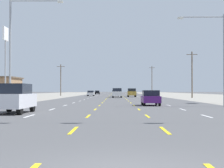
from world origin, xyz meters
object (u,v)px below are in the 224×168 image
at_px(suv_center_turn_mid, 117,93).
at_px(pole_sign_left_row_1, 6,45).
at_px(hatchback_center_turn_far, 115,93).
at_px(sedan_far_left_farther, 91,93).
at_px(hatchback_inner_right_near, 151,98).
at_px(streetlight_left_row_0, 16,43).
at_px(suv_inner_right_midfar, 132,93).
at_px(suv_far_left_nearest, 14,98).
at_px(sedan_far_left_farthest, 97,92).
at_px(streetlight_right_row_0, 219,52).

relative_size(suv_center_turn_mid, pole_sign_left_row_1, 0.46).
relative_size(hatchback_center_turn_far, sedan_far_left_farther, 0.87).
xyz_separation_m(hatchback_center_turn_far, sedan_far_left_farther, (-6.73, 8.75, -0.03)).
xyz_separation_m(hatchback_inner_right_near, streetlight_left_row_0, (-13.02, -2.38, 5.28)).
xyz_separation_m(suv_center_turn_mid, hatchback_center_turn_far, (-0.33, 13.99, -0.24)).
height_order(suv_inner_right_midfar, sedan_far_left_farther, suv_inner_right_midfar).
relative_size(suv_inner_right_midfar, pole_sign_left_row_1, 0.46).
distance_m(hatchback_inner_right_near, pole_sign_left_row_1, 26.13).
relative_size(suv_far_left_nearest, suv_inner_right_midfar, 1.00).
bearing_deg(sedan_far_left_farther, pole_sign_left_row_1, -101.63).
bearing_deg(hatchback_center_turn_far, sedan_far_left_farther, 127.55).
bearing_deg(suv_far_left_nearest, sedan_far_left_farther, 89.93).
height_order(suv_center_turn_mid, sedan_far_left_farthest, suv_center_turn_mid).
relative_size(suv_far_left_nearest, pole_sign_left_row_1, 0.46).
bearing_deg(streetlight_right_row_0, suv_center_turn_mid, 103.08).
height_order(hatchback_center_turn_far, pole_sign_left_row_1, pole_sign_left_row_1).
bearing_deg(hatchback_center_turn_far, hatchback_inner_right_near, -86.11).
relative_size(hatchback_inner_right_near, suv_inner_right_midfar, 0.80).
height_order(suv_center_turn_mid, sedan_far_left_farther, suv_center_turn_mid).
bearing_deg(hatchback_inner_right_near, suv_center_turn_mid, 94.81).
relative_size(suv_far_left_nearest, hatchback_inner_right_near, 1.26).
bearing_deg(streetlight_right_row_0, sedan_far_left_farthest, 99.24).
xyz_separation_m(suv_inner_right_midfar, streetlight_left_row_0, (-13.27, -49.99, 5.03)).
height_order(suv_far_left_nearest, sedan_far_left_farthest, suv_far_left_nearest).
height_order(hatchback_inner_right_near, streetlight_left_row_0, streetlight_left_row_0).
xyz_separation_m(hatchback_inner_right_near, sedan_far_left_farthest, (-10.47, 100.11, -0.03)).
bearing_deg(suv_far_left_nearest, streetlight_left_row_0, 105.05).
bearing_deg(sedan_far_left_farthest, hatchback_center_turn_far, -81.78).
height_order(hatchback_center_turn_far, sedan_far_left_farthest, hatchback_center_turn_far).
bearing_deg(streetlight_left_row_0, streetlight_right_row_0, -0.00).
height_order(suv_far_left_nearest, sedan_far_left_farther, suv_far_left_nearest).
relative_size(pole_sign_left_row_1, streetlight_right_row_0, 1.23).
height_order(suv_center_turn_mid, streetlight_right_row_0, streetlight_right_row_0).
xyz_separation_m(sedan_far_left_farthest, streetlight_left_row_0, (-2.55, -102.49, 5.30)).
xyz_separation_m(suv_center_turn_mid, pole_sign_left_row_1, (-16.38, -22.57, 7.09)).
bearing_deg(hatchback_inner_right_near, suv_inner_right_midfar, 89.70).
relative_size(sedan_far_left_farthest, streetlight_left_row_0, 0.44).
distance_m(suv_center_turn_mid, hatchback_center_turn_far, 14.00).
bearing_deg(hatchback_center_turn_far, suv_inner_right_midfar, -50.47).
height_order(suv_inner_right_midfar, sedan_far_left_farthest, suv_inner_right_midfar).
xyz_separation_m(hatchback_inner_right_near, suv_center_turn_mid, (-3.22, 38.22, 0.24)).
relative_size(hatchback_inner_right_near, sedan_far_left_farthest, 0.87).
relative_size(hatchback_inner_right_near, suv_center_turn_mid, 0.80).
height_order(sedan_far_left_farther, sedan_far_left_farthest, same).
xyz_separation_m(sedan_far_left_farthest, streetlight_right_row_0, (16.68, -102.49, 4.41)).
bearing_deg(pole_sign_left_row_1, sedan_far_left_farther, 78.37).
distance_m(suv_center_turn_mid, sedan_far_left_farthest, 62.32).
distance_m(suv_inner_right_midfar, sedan_far_left_farther, 17.00).
relative_size(hatchback_center_turn_far, pole_sign_left_row_1, 0.36).
xyz_separation_m(hatchback_inner_right_near, suv_inner_right_midfar, (0.25, 47.61, 0.24)).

